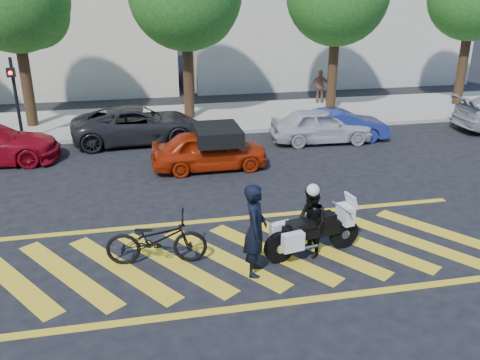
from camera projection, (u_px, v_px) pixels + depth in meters
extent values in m
plane|color=black|center=(250.00, 255.00, 11.33)|extent=(90.00, 90.00, 0.00)
cube|color=#9E998E|center=(190.00, 119.00, 22.24)|extent=(60.00, 5.00, 0.15)
cube|color=gold|center=(12.00, 280.00, 10.39)|extent=(2.43, 3.21, 0.01)
cube|color=gold|center=(68.00, 274.00, 10.59)|extent=(2.43, 3.21, 0.01)
cube|color=gold|center=(122.00, 268.00, 10.80)|extent=(2.43, 3.21, 0.01)
cube|color=gold|center=(173.00, 263.00, 11.01)|extent=(2.43, 3.21, 0.01)
cube|color=gold|center=(223.00, 258.00, 11.21)|extent=(2.43, 3.21, 0.01)
cube|color=gold|center=(271.00, 253.00, 11.42)|extent=(2.43, 3.21, 0.01)
cube|color=gold|center=(318.00, 248.00, 11.63)|extent=(2.43, 3.21, 0.01)
cube|color=gold|center=(363.00, 243.00, 11.83)|extent=(2.43, 3.21, 0.01)
cube|color=gold|center=(406.00, 239.00, 12.04)|extent=(2.43, 3.21, 0.01)
cube|color=gold|center=(448.00, 234.00, 12.25)|extent=(2.43, 3.21, 0.01)
cube|color=gold|center=(272.00, 304.00, 9.59)|extent=(12.00, 0.20, 0.01)
cube|color=gold|center=(234.00, 219.00, 13.06)|extent=(12.00, 0.20, 0.01)
cylinder|color=black|center=(26.00, 80.00, 20.32)|extent=(0.44, 0.44, 4.00)
sphere|color=#17571A|center=(34.00, 13.00, 19.78)|extent=(2.73, 2.73, 2.73)
cylinder|color=black|center=(188.00, 75.00, 21.54)|extent=(0.44, 0.44, 4.00)
sphere|color=#17571A|center=(200.00, 10.00, 20.98)|extent=(2.99, 2.99, 2.99)
cylinder|color=black|center=(333.00, 70.00, 22.76)|extent=(0.44, 0.44, 4.00)
sphere|color=#17571A|center=(347.00, 9.00, 22.21)|extent=(2.86, 2.86, 2.86)
cylinder|color=black|center=(462.00, 65.00, 23.98)|extent=(0.44, 0.44, 4.00)
sphere|color=#17571A|center=(479.00, 9.00, 23.45)|extent=(2.60, 2.60, 2.60)
cylinder|color=black|center=(17.00, 102.00, 18.46)|extent=(0.12, 0.12, 3.20)
cube|color=black|center=(11.00, 72.00, 17.87)|extent=(0.28, 0.18, 0.32)
sphere|color=#FF260C|center=(10.00, 73.00, 17.78)|extent=(0.14, 0.14, 0.14)
imported|color=black|center=(255.00, 230.00, 10.29)|extent=(0.66, 0.83, 1.99)
imported|color=black|center=(156.00, 239.00, 10.83)|extent=(2.22, 0.98, 1.13)
cylinder|color=black|center=(279.00, 247.00, 10.94)|extent=(0.71, 0.29, 0.70)
cylinder|color=silver|center=(279.00, 247.00, 10.94)|extent=(0.24, 0.21, 0.21)
cylinder|color=black|center=(344.00, 233.00, 11.55)|extent=(0.71, 0.29, 0.70)
cylinder|color=silver|center=(344.00, 233.00, 11.55)|extent=(0.24, 0.21, 0.21)
cube|color=black|center=(311.00, 230.00, 11.13)|extent=(1.35, 0.54, 0.32)
cube|color=black|center=(324.00, 219.00, 11.17)|extent=(0.53, 0.41, 0.23)
cube|color=black|center=(301.00, 224.00, 10.96)|extent=(0.64, 0.47, 0.13)
cube|color=silver|center=(345.00, 214.00, 11.38)|extent=(0.32, 0.48, 0.42)
cube|color=silver|center=(281.00, 231.00, 11.15)|extent=(0.51, 0.28, 0.40)
cube|color=silver|center=(293.00, 242.00, 10.68)|extent=(0.51, 0.28, 0.40)
imported|color=black|center=(311.00, 223.00, 11.08)|extent=(0.74, 0.87, 1.56)
imported|color=#A72207|center=(210.00, 150.00, 16.33)|extent=(3.73, 1.53, 1.27)
imported|color=black|center=(138.00, 125.00, 19.05)|extent=(4.95, 2.48, 1.35)
imported|color=#B8B8BC|center=(321.00, 126.00, 19.05)|extent=(3.88, 1.77, 1.29)
imported|color=navy|center=(340.00, 125.00, 19.29)|extent=(3.64, 1.44, 1.18)
imported|color=#9A5F46|center=(320.00, 87.00, 24.56)|extent=(1.00, 0.71, 1.58)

